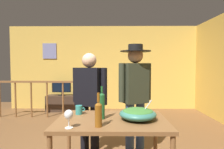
{
  "coord_description": "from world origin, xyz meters",
  "views": [
    {
      "loc": [
        0.35,
        -2.72,
        1.39
      ],
      "look_at": [
        0.32,
        -0.27,
        1.27
      ],
      "focal_mm": 30.3,
      "sensor_mm": 36.0,
      "label": 1
    }
  ],
  "objects_px": {
    "wine_bottle_amber": "(98,113)",
    "wine_bottle_green": "(102,105)",
    "mug_teal": "(79,110)",
    "serving_table": "(112,126)",
    "person_standing_left": "(89,96)",
    "person_standing_right": "(135,90)",
    "flat_screen_tv": "(62,87)",
    "wine_glass": "(69,115)",
    "stair_railing": "(62,94)",
    "framed_picture": "(50,51)",
    "salad_bowl": "(138,113)",
    "tv_console": "(62,103)"
  },
  "relations": [
    {
      "from": "mug_teal",
      "to": "person_standing_right",
      "type": "height_order",
      "value": "person_standing_right"
    },
    {
      "from": "serving_table",
      "to": "wine_bottle_green",
      "type": "relative_size",
      "value": 3.32
    },
    {
      "from": "salad_bowl",
      "to": "person_standing_right",
      "type": "xyz_separation_m",
      "value": [
        0.05,
        0.73,
        0.16
      ]
    },
    {
      "from": "person_standing_left",
      "to": "tv_console",
      "type": "bearing_deg",
      "value": -42.41
    },
    {
      "from": "wine_bottle_green",
      "to": "serving_table",
      "type": "bearing_deg",
      "value": -3.97
    },
    {
      "from": "stair_railing",
      "to": "tv_console",
      "type": "xyz_separation_m",
      "value": [
        -0.21,
        0.71,
        -0.38
      ]
    },
    {
      "from": "tv_console",
      "to": "flat_screen_tv",
      "type": "distance_m",
      "value": 0.49
    },
    {
      "from": "flat_screen_tv",
      "to": "framed_picture",
      "type": "bearing_deg",
      "value": 144.76
    },
    {
      "from": "wine_bottle_green",
      "to": "salad_bowl",
      "type": "bearing_deg",
      "value": -3.0
    },
    {
      "from": "tv_console",
      "to": "mug_teal",
      "type": "relative_size",
      "value": 7.56
    },
    {
      "from": "flat_screen_tv",
      "to": "person_standing_right",
      "type": "xyz_separation_m",
      "value": [
        1.91,
        -2.85,
        0.29
      ]
    },
    {
      "from": "wine_bottle_amber",
      "to": "wine_bottle_green",
      "type": "distance_m",
      "value": 0.27
    },
    {
      "from": "serving_table",
      "to": "person_standing_left",
      "type": "relative_size",
      "value": 0.78
    },
    {
      "from": "stair_railing",
      "to": "person_standing_right",
      "type": "relative_size",
      "value": 1.55
    },
    {
      "from": "flat_screen_tv",
      "to": "wine_bottle_amber",
      "type": "xyz_separation_m",
      "value": [
        1.44,
        -3.83,
        0.19
      ]
    },
    {
      "from": "stair_railing",
      "to": "serving_table",
      "type": "height_order",
      "value": "stair_railing"
    },
    {
      "from": "salad_bowl",
      "to": "wine_bottle_amber",
      "type": "distance_m",
      "value": 0.49
    },
    {
      "from": "serving_table",
      "to": "person_standing_left",
      "type": "xyz_separation_m",
      "value": [
        -0.34,
        0.71,
        0.22
      ]
    },
    {
      "from": "serving_table",
      "to": "framed_picture",
      "type": "bearing_deg",
      "value": 117.47
    },
    {
      "from": "flat_screen_tv",
      "to": "mug_teal",
      "type": "xyz_separation_m",
      "value": [
        1.16,
        -3.35,
        0.11
      ]
    },
    {
      "from": "mug_teal",
      "to": "wine_glass",
      "type": "bearing_deg",
      "value": -90.19
    },
    {
      "from": "mug_teal",
      "to": "stair_railing",
      "type": "bearing_deg",
      "value": 109.58
    },
    {
      "from": "person_standing_left",
      "to": "person_standing_right",
      "type": "xyz_separation_m",
      "value": [
        0.69,
        0.0,
        0.09
      ]
    },
    {
      "from": "wine_bottle_amber",
      "to": "flat_screen_tv",
      "type": "bearing_deg",
      "value": 110.6
    },
    {
      "from": "tv_console",
      "to": "wine_glass",
      "type": "distance_m",
      "value": 4.12
    },
    {
      "from": "serving_table",
      "to": "person_standing_right",
      "type": "distance_m",
      "value": 0.85
    },
    {
      "from": "tv_console",
      "to": "person_standing_left",
      "type": "distance_m",
      "value": 3.2
    },
    {
      "from": "wine_bottle_green",
      "to": "mug_teal",
      "type": "distance_m",
      "value": 0.37
    },
    {
      "from": "flat_screen_tv",
      "to": "wine_glass",
      "type": "height_order",
      "value": "wine_glass"
    },
    {
      "from": "flat_screen_tv",
      "to": "person_standing_right",
      "type": "distance_m",
      "value": 3.44
    },
    {
      "from": "salad_bowl",
      "to": "wine_glass",
      "type": "distance_m",
      "value": 0.76
    },
    {
      "from": "person_standing_right",
      "to": "wine_bottle_amber",
      "type": "bearing_deg",
      "value": 39.82
    },
    {
      "from": "framed_picture",
      "to": "serving_table",
      "type": "distance_m",
      "value": 4.52
    },
    {
      "from": "wine_glass",
      "to": "mug_teal",
      "type": "bearing_deg",
      "value": 89.81
    },
    {
      "from": "flat_screen_tv",
      "to": "salad_bowl",
      "type": "distance_m",
      "value": 4.03
    },
    {
      "from": "wine_bottle_green",
      "to": "flat_screen_tv",
      "type": "bearing_deg",
      "value": 112.25
    },
    {
      "from": "stair_railing",
      "to": "person_standing_right",
      "type": "bearing_deg",
      "value": -51.92
    },
    {
      "from": "flat_screen_tv",
      "to": "tv_console",
      "type": "bearing_deg",
      "value": 90.0
    },
    {
      "from": "flat_screen_tv",
      "to": "wine_bottle_green",
      "type": "distance_m",
      "value": 3.84
    },
    {
      "from": "serving_table",
      "to": "person_standing_right",
      "type": "bearing_deg",
      "value": 64.32
    },
    {
      "from": "framed_picture",
      "to": "person_standing_left",
      "type": "bearing_deg",
      "value": -62.13
    },
    {
      "from": "stair_railing",
      "to": "wine_bottle_green",
      "type": "relative_size",
      "value": 7.11
    },
    {
      "from": "mug_teal",
      "to": "person_standing_right",
      "type": "bearing_deg",
      "value": 33.99
    },
    {
      "from": "tv_console",
      "to": "mug_teal",
      "type": "bearing_deg",
      "value": -71.1
    },
    {
      "from": "serving_table",
      "to": "person_standing_left",
      "type": "height_order",
      "value": "person_standing_left"
    },
    {
      "from": "flat_screen_tv",
      "to": "wine_glass",
      "type": "xyz_separation_m",
      "value": [
        1.16,
        -3.87,
        0.18
      ]
    },
    {
      "from": "stair_railing",
      "to": "wine_bottle_amber",
      "type": "height_order",
      "value": "wine_bottle_amber"
    },
    {
      "from": "wine_bottle_amber",
      "to": "mug_teal",
      "type": "height_order",
      "value": "wine_bottle_amber"
    },
    {
      "from": "mug_teal",
      "to": "wine_bottle_green",
      "type": "bearing_deg",
      "value": -34.2
    },
    {
      "from": "serving_table",
      "to": "wine_bottle_amber",
      "type": "xyz_separation_m",
      "value": [
        -0.13,
        -0.27,
        0.21
      ]
    }
  ]
}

